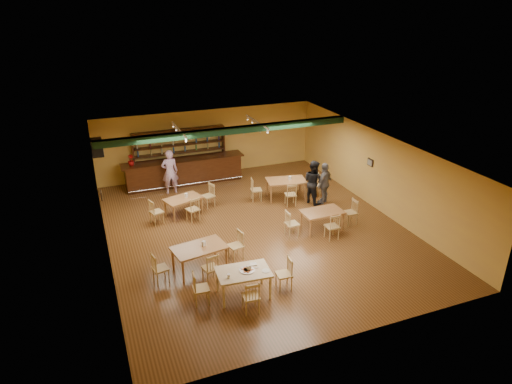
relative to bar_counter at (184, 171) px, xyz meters
name	(u,v)px	position (x,y,z in m)	size (l,w,h in m)	color
floor	(256,229)	(1.34, -5.15, -0.56)	(12.00, 12.00, 0.00)	#513417
ceiling_beam	(229,131)	(1.34, -2.35, 2.31)	(10.00, 0.30, 0.25)	black
track_rail_left	(179,130)	(-0.46, -1.75, 2.38)	(0.05, 2.50, 0.05)	white
track_rail_right	(257,122)	(2.74, -1.75, 2.38)	(0.05, 2.50, 0.05)	white
ac_unit	(97,147)	(-3.46, -0.95, 1.79)	(0.34, 0.70, 0.48)	white
picture_left	(101,195)	(-3.63, -4.15, 1.14)	(0.04, 0.34, 0.28)	black
picture_right	(370,162)	(6.31, -4.65, 1.14)	(0.04, 0.34, 0.28)	black
bar_counter	(184,171)	(0.00, 0.00, 0.00)	(5.30, 0.85, 1.13)	black
back_bar_hutch	(180,155)	(0.00, 0.63, 0.57)	(4.10, 0.40, 2.28)	black
poinsettia	(131,160)	(-2.20, 0.00, 0.80)	(0.26, 0.26, 0.46)	#A70F0F
dining_table_a	(184,206)	(-0.75, -3.07, -0.23)	(1.36, 0.81, 0.68)	olive
dining_table_b	(286,189)	(3.50, -3.05, -0.17)	(1.57, 0.94, 0.79)	olive
dining_table_c	(200,258)	(-1.16, -6.98, -0.17)	(1.56, 0.94, 0.78)	olive
dining_table_d	(322,220)	(3.50, -6.04, -0.20)	(1.44, 0.86, 0.72)	olive
near_table	(244,283)	(-0.38, -8.66, -0.18)	(1.45, 0.93, 0.77)	tan
pizza_tray	(247,270)	(-0.28, -8.66, 0.22)	(0.40, 0.40, 0.01)	silver
parmesan_shaker	(229,276)	(-0.85, -8.82, 0.26)	(0.07, 0.07, 0.11)	#EAE5C6
napkin_stack	(253,264)	(-0.02, -8.46, 0.22)	(0.20, 0.15, 0.03)	white
pizza_server	(252,268)	(-0.12, -8.61, 0.23)	(0.32, 0.09, 0.00)	silver
side_plate	(266,271)	(0.19, -8.87, 0.22)	(0.22, 0.22, 0.01)	white
patron_bar	(170,172)	(-0.77, -0.83, 0.38)	(0.69, 0.45, 1.88)	#954EAA
patron_right_a	(313,182)	(4.30, -3.85, 0.32)	(0.86, 0.67, 1.76)	black
patron_right_b	(325,183)	(4.70, -4.04, 0.27)	(0.98, 0.41, 1.68)	slate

